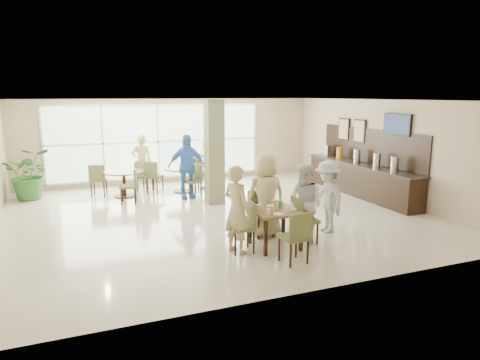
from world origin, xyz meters
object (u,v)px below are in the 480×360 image
object	(u,v)px
teen_left	(237,210)
teen_standing	(327,197)
potted_plant	(30,174)
adult_a	(187,167)
teen_right	(305,204)
teen_far	(266,195)
adult_b	(209,162)
round_table_left	(124,177)
adult_standing	(142,162)
round_table_right	(183,173)
main_table	(275,215)
buffet_counter	(360,177)

from	to	relation	value
teen_left	teen_standing	size ratio (longest dim) A/B	1.07
potted_plant	adult_a	xyz separation A→B (m)	(4.16, -1.53, 0.18)
potted_plant	teen_right	bearing A→B (deg)	-48.05
teen_far	adult_b	xyz separation A→B (m)	(0.26, 4.72, -0.00)
round_table_left	teen_far	bearing A→B (deg)	-63.78
round_table_left	adult_standing	world-z (taller)	adult_standing
teen_left	adult_b	bearing A→B (deg)	-35.89
round_table_right	teen_standing	world-z (taller)	teen_standing
round_table_left	teen_far	size ratio (longest dim) A/B	0.66
potted_plant	adult_standing	size ratio (longest dim) A/B	0.85
main_table	teen_left	world-z (taller)	teen_left
round_table_left	teen_far	distance (m)	5.30
buffet_counter	adult_a	bearing A→B (deg)	162.94
buffet_counter	teen_standing	bearing A→B (deg)	-137.38
round_table_left	adult_b	xyz separation A→B (m)	(2.60, -0.02, 0.29)
adult_a	adult_standing	distance (m)	1.97
teen_left	adult_standing	size ratio (longest dim) A/B	0.96
buffet_counter	adult_standing	distance (m)	6.69
adult_a	teen_standing	bearing A→B (deg)	-64.13
potted_plant	teen_standing	world-z (taller)	teen_standing
teen_standing	adult_standing	bearing A→B (deg)	-150.93
potted_plant	teen_left	distance (m)	7.25
round_table_left	buffet_counter	world-z (taller)	buffet_counter
round_table_left	main_table	bearing A→B (deg)	-67.74
teen_left	adult_a	distance (m)	4.56
teen_standing	adult_a	bearing A→B (deg)	-152.13
round_table_left	adult_a	size ratio (longest dim) A/B	0.63
adult_standing	potted_plant	bearing A→B (deg)	2.39
teen_left	teen_standing	xyz separation A→B (m)	(2.26, 0.45, -0.06)
main_table	adult_standing	xyz separation A→B (m)	(-1.57, 6.26, 0.22)
teen_left	adult_a	size ratio (longest dim) A/B	0.91
round_table_left	teen_left	xyz separation A→B (m)	(1.43, -5.42, 0.25)
teen_right	teen_standing	world-z (taller)	teen_right
round_table_right	teen_standing	xyz separation A→B (m)	(1.94, -4.98, 0.19)
teen_right	adult_standing	size ratio (longest dim) A/B	0.92
teen_right	round_table_left	bearing A→B (deg)	-171.64
round_table_right	adult_standing	xyz separation A→B (m)	(-1.10, 0.83, 0.28)
buffet_counter	adult_b	bearing A→B (deg)	149.19
round_table_right	teen_right	xyz separation A→B (m)	(1.17, -5.37, 0.21)
potted_plant	adult_a	size ratio (longest dim) A/B	0.80
buffet_counter	teen_standing	distance (m)	3.86
round_table_right	adult_a	size ratio (longest dim) A/B	0.64
buffet_counter	teen_left	xyz separation A→B (m)	(-5.09, -3.05, 0.28)
teen_standing	adult_b	bearing A→B (deg)	-166.08
main_table	adult_b	distance (m)	5.43
teen_left	round_table_right	bearing A→B (deg)	-27.06
round_table_right	potted_plant	size ratio (longest dim) A/B	0.80
potted_plant	teen_standing	size ratio (longest dim) A/B	0.95
adult_b	adult_a	bearing A→B (deg)	-66.69
buffet_counter	adult_b	size ratio (longest dim) A/B	2.68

